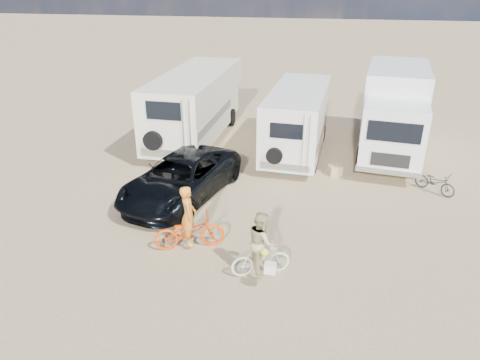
% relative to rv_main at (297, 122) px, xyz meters
% --- Properties ---
extents(ground, '(140.00, 140.00, 0.00)m').
position_rel_rv_main_xyz_m(ground, '(-0.04, -6.58, -1.41)').
color(ground, tan).
rests_on(ground, ground).
extents(rv_main, '(2.65, 6.37, 2.82)m').
position_rel_rv_main_xyz_m(rv_main, '(0.00, 0.00, 0.00)').
color(rv_main, white).
rests_on(rv_main, ground).
extents(rv_left, '(2.79, 7.93, 3.13)m').
position_rel_rv_main_xyz_m(rv_left, '(-4.77, 0.97, 0.16)').
color(rv_left, white).
rests_on(rv_left, ground).
extents(box_truck, '(3.33, 7.15, 3.63)m').
position_rel_rv_main_xyz_m(box_truck, '(3.99, 0.58, 0.40)').
color(box_truck, white).
rests_on(box_truck, ground).
extents(dark_suv, '(3.72, 5.79, 1.49)m').
position_rel_rv_main_xyz_m(dark_suv, '(-3.67, -5.01, -0.67)').
color(dark_suv, black).
rests_on(dark_suv, ground).
extents(bike_man, '(2.13, 1.39, 1.06)m').
position_rel_rv_main_xyz_m(bike_man, '(-2.49, -8.05, -0.88)').
color(bike_man, '#DC3A01').
rests_on(bike_man, ground).
extents(bike_woman, '(1.64, 1.04, 0.96)m').
position_rel_rv_main_xyz_m(bike_woman, '(-0.30, -8.93, -0.93)').
color(bike_woman, beige).
rests_on(bike_woman, ground).
extents(rider_man, '(0.63, 0.76, 1.78)m').
position_rel_rv_main_xyz_m(rider_man, '(-2.49, -8.05, -0.52)').
color(rider_man, orange).
rests_on(rider_man, ground).
extents(rider_woman, '(0.90, 1.00, 1.67)m').
position_rel_rv_main_xyz_m(rider_woman, '(-0.30, -8.93, -0.57)').
color(rider_woman, tan).
rests_on(rider_woman, ground).
extents(bike_parked, '(1.51, 1.42, 0.81)m').
position_rel_rv_main_xyz_m(bike_parked, '(5.19, -3.00, -1.00)').
color(bike_parked, '#242724').
rests_on(bike_parked, ground).
extents(cooler, '(0.59, 0.45, 0.44)m').
position_rel_rv_main_xyz_m(cooler, '(-0.15, -2.24, -1.19)').
color(cooler, '#1E5B7F').
rests_on(cooler, ground).
extents(crate, '(0.61, 0.61, 0.38)m').
position_rel_rv_main_xyz_m(crate, '(1.67, -2.06, -1.22)').
color(crate, '#9C8D5B').
rests_on(crate, ground).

